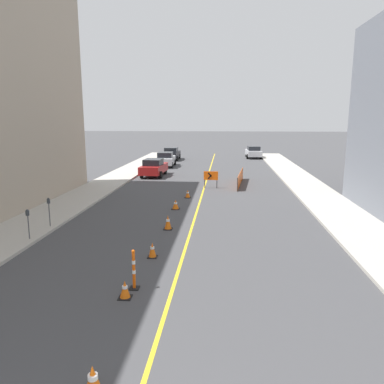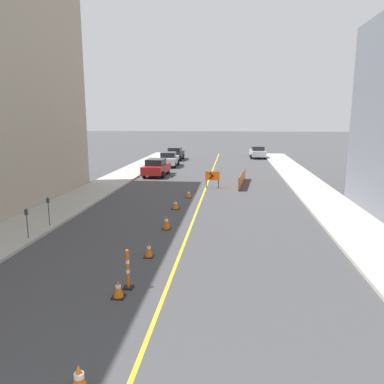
{
  "view_description": "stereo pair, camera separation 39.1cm",
  "coord_description": "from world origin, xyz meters",
  "px_view_note": "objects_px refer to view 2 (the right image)",
  "views": [
    {
      "loc": [
        1.57,
        -2.22,
        5.26
      ],
      "look_at": [
        -0.33,
        19.17,
        1.0
      ],
      "focal_mm": 35.0,
      "sensor_mm": 36.0,
      "label": 1
    },
    {
      "loc": [
        1.95,
        -2.18,
        5.26
      ],
      "look_at": [
        -0.33,
        19.17,
        1.0
      ],
      "focal_mm": 35.0,
      "sensor_mm": 36.0,
      "label": 2
    }
  ],
  "objects_px": {
    "traffic_cone_nearest": "(79,380)",
    "traffic_cone_fifth": "(176,204)",
    "parked_car_curb_far": "(175,154)",
    "traffic_cone_farthest": "(189,194)",
    "traffic_cone_fourth": "(166,222)",
    "parked_car_curb_near": "(156,167)",
    "delineator_post_front": "(128,271)",
    "parked_car_curb_mid": "(169,159)",
    "traffic_cone_third": "(149,250)",
    "arrow_barricade_primary": "(212,176)",
    "parking_meter_near_curb": "(27,217)",
    "parking_meter_far_curb": "(48,206)",
    "traffic_cone_second": "(118,289)",
    "parked_car_opposite_side": "(258,152)"
  },
  "relations": [
    {
      "from": "parked_car_curb_far",
      "to": "traffic_cone_farthest",
      "type": "bearing_deg",
      "value": -78.64
    },
    {
      "from": "traffic_cone_third",
      "to": "parked_car_opposite_side",
      "type": "height_order",
      "value": "parked_car_opposite_side"
    },
    {
      "from": "parking_meter_near_curb",
      "to": "parked_car_curb_mid",
      "type": "bearing_deg",
      "value": 85.98
    },
    {
      "from": "traffic_cone_farthest",
      "to": "parking_meter_far_curb",
      "type": "relative_size",
      "value": 0.38
    },
    {
      "from": "parking_meter_near_curb",
      "to": "traffic_cone_fifth",
      "type": "bearing_deg",
      "value": 49.46
    },
    {
      "from": "traffic_cone_second",
      "to": "traffic_cone_fifth",
      "type": "height_order",
      "value": "traffic_cone_fifth"
    },
    {
      "from": "parking_meter_near_curb",
      "to": "parking_meter_far_curb",
      "type": "xyz_separation_m",
      "value": [
        0.0,
        1.94,
        0.05
      ]
    },
    {
      "from": "traffic_cone_fifth",
      "to": "traffic_cone_farthest",
      "type": "distance_m",
      "value": 3.3
    },
    {
      "from": "traffic_cone_second",
      "to": "parked_car_curb_far",
      "type": "relative_size",
      "value": 0.12
    },
    {
      "from": "delineator_post_front",
      "to": "parked_car_curb_mid",
      "type": "bearing_deg",
      "value": 97.18
    },
    {
      "from": "traffic_cone_fifth",
      "to": "parked_car_opposite_side",
      "type": "distance_m",
      "value": 30.08
    },
    {
      "from": "traffic_cone_third",
      "to": "traffic_cone_fourth",
      "type": "bearing_deg",
      "value": 89.45
    },
    {
      "from": "traffic_cone_farthest",
      "to": "parked_car_curb_mid",
      "type": "height_order",
      "value": "parked_car_curb_mid"
    },
    {
      "from": "parked_car_curb_far",
      "to": "parking_meter_near_curb",
      "type": "distance_m",
      "value": 32.56
    },
    {
      "from": "parked_car_curb_far",
      "to": "parking_meter_far_curb",
      "type": "xyz_separation_m",
      "value": [
        -1.52,
        -30.58,
        0.32
      ]
    },
    {
      "from": "delineator_post_front",
      "to": "parking_meter_near_curb",
      "type": "xyz_separation_m",
      "value": [
        -5.59,
        4.04,
        0.5
      ]
    },
    {
      "from": "arrow_barricade_primary",
      "to": "parked_car_curb_mid",
      "type": "xyz_separation_m",
      "value": [
        -5.48,
        12.53,
        -0.1
      ]
    },
    {
      "from": "traffic_cone_nearest",
      "to": "parked_car_curb_far",
      "type": "relative_size",
      "value": 0.15
    },
    {
      "from": "parked_car_curb_mid",
      "to": "parked_car_curb_far",
      "type": "height_order",
      "value": "same"
    },
    {
      "from": "parked_car_curb_mid",
      "to": "parked_car_opposite_side",
      "type": "bearing_deg",
      "value": 41.68
    },
    {
      "from": "parked_car_curb_mid",
      "to": "parking_meter_far_curb",
      "type": "relative_size",
      "value": 3.13
    },
    {
      "from": "parking_meter_far_curb",
      "to": "parked_car_opposite_side",
      "type": "bearing_deg",
      "value": 70.3
    },
    {
      "from": "traffic_cone_farthest",
      "to": "parking_meter_near_curb",
      "type": "distance_m",
      "value": 11.38
    },
    {
      "from": "delineator_post_front",
      "to": "parking_meter_near_curb",
      "type": "relative_size",
      "value": 0.98
    },
    {
      "from": "traffic_cone_fourth",
      "to": "parked_car_curb_near",
      "type": "xyz_separation_m",
      "value": [
        -3.84,
        16.51,
        0.46
      ]
    },
    {
      "from": "traffic_cone_fifth",
      "to": "parked_car_curb_mid",
      "type": "height_order",
      "value": "parked_car_curb_mid"
    },
    {
      "from": "parked_car_opposite_side",
      "to": "traffic_cone_third",
      "type": "bearing_deg",
      "value": -102.77
    },
    {
      "from": "parked_car_curb_near",
      "to": "parking_meter_far_curb",
      "type": "bearing_deg",
      "value": -93.28
    },
    {
      "from": "traffic_cone_fourth",
      "to": "traffic_cone_farthest",
      "type": "xyz_separation_m",
      "value": [
        0.22,
        7.32,
        -0.08
      ]
    },
    {
      "from": "traffic_cone_fifth",
      "to": "arrow_barricade_primary",
      "type": "height_order",
      "value": "arrow_barricade_primary"
    },
    {
      "from": "parking_meter_near_curb",
      "to": "traffic_cone_second",
      "type": "bearing_deg",
      "value": -40.54
    },
    {
      "from": "traffic_cone_fourth",
      "to": "traffic_cone_farthest",
      "type": "bearing_deg",
      "value": 88.3
    },
    {
      "from": "parking_meter_near_curb",
      "to": "parking_meter_far_curb",
      "type": "bearing_deg",
      "value": 90.0
    },
    {
      "from": "parked_car_curb_near",
      "to": "parked_car_opposite_side",
      "type": "relative_size",
      "value": 1.0
    },
    {
      "from": "traffic_cone_second",
      "to": "parking_meter_far_curb",
      "type": "relative_size",
      "value": 0.39
    },
    {
      "from": "traffic_cone_nearest",
      "to": "traffic_cone_fifth",
      "type": "height_order",
      "value": "traffic_cone_nearest"
    },
    {
      "from": "delineator_post_front",
      "to": "arrow_barricade_primary",
      "type": "xyz_separation_m",
      "value": [
        1.71,
        17.37,
        0.34
      ]
    },
    {
      "from": "traffic_cone_fifth",
      "to": "parked_car_curb_near",
      "type": "relative_size",
      "value": 0.13
    },
    {
      "from": "traffic_cone_third",
      "to": "parking_meter_near_curb",
      "type": "bearing_deg",
      "value": 166.73
    },
    {
      "from": "traffic_cone_third",
      "to": "traffic_cone_fourth",
      "type": "distance_m",
      "value": 3.71
    },
    {
      "from": "traffic_cone_nearest",
      "to": "parked_car_curb_near",
      "type": "height_order",
      "value": "parked_car_curb_near"
    },
    {
      "from": "traffic_cone_fourth",
      "to": "parked_car_curb_near",
      "type": "height_order",
      "value": "parked_car_curb_near"
    },
    {
      "from": "traffic_cone_farthest",
      "to": "parked_car_curb_far",
      "type": "bearing_deg",
      "value": 100.85
    },
    {
      "from": "traffic_cone_nearest",
      "to": "traffic_cone_second",
      "type": "xyz_separation_m",
      "value": [
        -0.45,
        3.97,
        -0.05
      ]
    },
    {
      "from": "parked_car_curb_near",
      "to": "traffic_cone_fifth",
      "type": "bearing_deg",
      "value": -70.7
    },
    {
      "from": "parking_meter_far_curb",
      "to": "traffic_cone_second",
      "type": "bearing_deg",
      "value": -50.46
    },
    {
      "from": "traffic_cone_fourth",
      "to": "arrow_barricade_primary",
      "type": "bearing_deg",
      "value": 81.55
    },
    {
      "from": "traffic_cone_third",
      "to": "parking_meter_far_curb",
      "type": "relative_size",
      "value": 0.43
    },
    {
      "from": "traffic_cone_farthest",
      "to": "traffic_cone_second",
      "type": "bearing_deg",
      "value": -91.71
    },
    {
      "from": "parked_car_curb_mid",
      "to": "parked_car_curb_far",
      "type": "relative_size",
      "value": 1.01
    }
  ]
}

